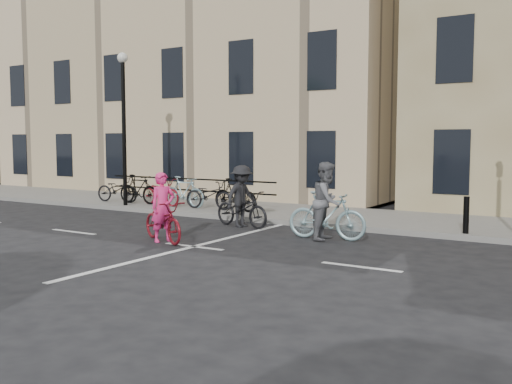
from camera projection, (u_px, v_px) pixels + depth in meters
The scene contains 10 objects.
ground at pixel (194, 247), 12.87m from camera, with size 120.00×120.00×0.00m, color black.
sidewalk at pixel (210, 207), 20.05m from camera, with size 46.00×4.00×0.15m, color slate.
building_west at pixel (212, 86), 28.16m from camera, with size 20.00×10.00×10.00m, color #CEB18B.
building_far at pixel (2, 107), 37.17m from camera, with size 12.00×10.00×9.00m, color #CEB18B.
lamp_post at pixel (124, 109), 19.72m from camera, with size 0.36×0.36×5.28m.
bollard_east at pixel (466, 215), 13.77m from camera, with size 0.14×0.14×0.90m, color black.
parked_bikes at pixel (172, 192), 19.67m from camera, with size 7.25×1.23×1.05m.
cyclist_pink at pixel (163, 218), 13.49m from camera, with size 1.96×1.34×1.65m.
cyclist_grey at pixel (327, 208), 13.75m from camera, with size 2.00×0.99×1.89m.
cyclist_dark at pixel (242, 203), 15.83m from camera, with size 2.03×1.22×1.72m.
Camera 1 is at (7.92, -10.04, 2.36)m, focal length 40.00 mm.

